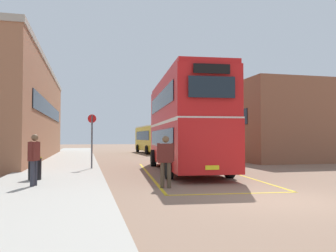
# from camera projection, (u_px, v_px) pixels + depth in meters

# --- Properties ---
(ground_plane) EXTENTS (135.60, 135.60, 0.00)m
(ground_plane) POSITION_uv_depth(u_px,v_px,m) (164.00, 163.00, 23.42)
(ground_plane) COLOR #846651
(sidewalk_left) EXTENTS (4.00, 57.60, 0.14)m
(sidewalk_left) POSITION_uv_depth(u_px,v_px,m) (67.00, 161.00, 24.24)
(sidewalk_left) COLOR #A39E93
(sidewalk_left) RESTS_ON ground
(brick_building_left) EXTENTS (6.11, 24.55, 7.47)m
(brick_building_left) POSITION_uv_depth(u_px,v_px,m) (10.00, 112.00, 27.02)
(brick_building_left) COLOR #9E6647
(brick_building_left) RESTS_ON ground
(depot_building_right) EXTENTS (8.68, 15.05, 5.81)m
(depot_building_right) POSITION_uv_depth(u_px,v_px,m) (263.00, 124.00, 29.89)
(depot_building_right) COLOR brown
(depot_building_right) RESTS_ON ground
(double_decker_bus) EXTENTS (3.55, 10.49, 4.75)m
(double_decker_bus) POSITION_uv_depth(u_px,v_px,m) (185.00, 122.00, 17.70)
(double_decker_bus) COLOR black
(double_decker_bus) RESTS_ON ground
(single_deck_bus) EXTENTS (3.04, 8.89, 3.02)m
(single_deck_bus) POSITION_uv_depth(u_px,v_px,m) (153.00, 138.00, 38.08)
(single_deck_bus) COLOR black
(single_deck_bus) RESTS_ON ground
(pedestrian_boarding) EXTENTS (0.58, 0.34, 1.79)m
(pedestrian_boarding) POSITION_uv_depth(u_px,v_px,m) (166.00, 157.00, 11.77)
(pedestrian_boarding) COLOR #473828
(pedestrian_boarding) RESTS_ON ground
(pedestrian_waiting_near) EXTENTS (0.34, 0.56, 1.70)m
(pedestrian_waiting_near) POSITION_uv_depth(u_px,v_px,m) (34.00, 156.00, 11.28)
(pedestrian_waiting_near) COLOR #2D2D38
(pedestrian_waiting_near) RESTS_ON sidewalk_left
(litter_bin) EXTENTS (0.50, 0.50, 0.85)m
(litter_bin) POSITION_uv_depth(u_px,v_px,m) (35.00, 168.00, 12.93)
(litter_bin) COLOR black
(litter_bin) RESTS_ON sidewalk_left
(bus_stop_sign) EXTENTS (0.44, 0.09, 2.79)m
(bus_stop_sign) POSITION_uv_depth(u_px,v_px,m) (92.00, 136.00, 17.75)
(bus_stop_sign) COLOR #4C4C51
(bus_stop_sign) RESTS_ON sidewalk_left
(bay_marking_yellow) EXTENTS (5.36, 12.68, 0.01)m
(bay_marking_yellow) POSITION_uv_depth(u_px,v_px,m) (195.00, 175.00, 15.72)
(bay_marking_yellow) COLOR gold
(bay_marking_yellow) RESTS_ON ground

